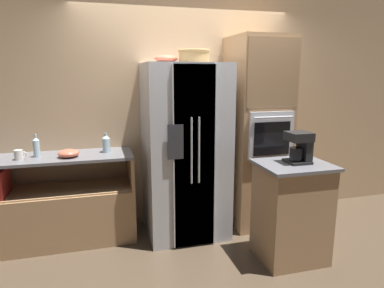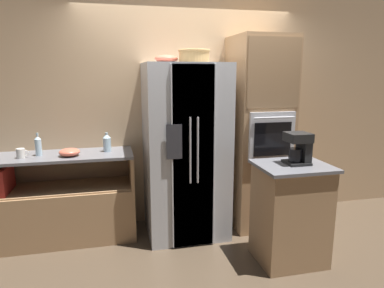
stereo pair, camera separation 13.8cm
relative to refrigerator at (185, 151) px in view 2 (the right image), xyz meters
The scene contains 13 objects.
ground_plane 0.95m from the refrigerator, 22.90° to the right, with size 20.00×20.00×0.00m, color #4C3D2D.
wall_back 0.63m from the refrigerator, 75.66° to the left, with size 12.00×0.06×2.80m.
counter_left 1.50m from the refrigerator, behind, with size 1.57×0.55×0.95m.
refrigerator is the anchor object (origin of this frame).
wall_oven 0.89m from the refrigerator, ahead, with size 0.62×0.74×2.18m.
island_counter 1.26m from the refrigerator, 44.81° to the right, with size 0.66×0.56×0.96m.
wicker_basket 1.02m from the refrigerator, 22.72° to the right, with size 0.33×0.33×0.13m.
fruit_bowl 1.00m from the refrigerator, 160.93° to the left, with size 0.24×0.24×0.08m.
bottle_tall 0.85m from the refrigerator, 169.38° to the left, with size 0.08×0.08×0.21m.
bottle_short 1.53m from the refrigerator, behind, with size 0.06×0.06×0.24m.
mug 1.67m from the refrigerator, behind, with size 0.12×0.08×0.10m.
mixing_bowl 1.21m from the refrigerator, behind, with size 0.21×0.21×0.08m.
coffee_maker 1.22m from the refrigerator, 42.25° to the right, with size 0.21×0.21×0.29m.
Camera 2 is at (-0.87, -3.52, 1.78)m, focal length 32.00 mm.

